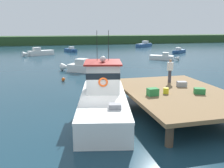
{
  "coord_description": "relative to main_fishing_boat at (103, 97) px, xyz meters",
  "views": [
    {
      "loc": [
        -2.47,
        -12.84,
        5.0
      ],
      "look_at": [
        1.2,
        2.08,
        1.4
      ],
      "focal_mm": 39.14,
      "sensor_mm": 36.0,
      "label": 1
    }
  ],
  "objects": [
    {
      "name": "mooring_buoy_inshore",
      "position": [
        -1.88,
        9.51,
        -0.83
      ],
      "size": [
        0.35,
        0.35,
        0.35
      ],
      "primitive_type": "sphere",
      "color": "#EA5B19",
      "rests_on": "ground"
    },
    {
      "name": "moored_boat_near_channel",
      "position": [
        0.76,
        13.86,
        -0.5
      ],
      "size": [
        5.44,
        4.29,
        1.48
      ],
      "color": "white",
      "rests_on": "ground"
    },
    {
      "name": "moored_boat_far_right",
      "position": [
        20.18,
        45.41,
        -0.47
      ],
      "size": [
        5.58,
        4.76,
        1.56
      ],
      "color": "#285184",
      "rests_on": "ground"
    },
    {
      "name": "ground_plane",
      "position": [
        -0.31,
        -0.63,
        -1.01
      ],
      "size": [
        200.0,
        200.0,
        0.0
      ],
      "primitive_type": "plane",
      "color": "#193847"
    },
    {
      "name": "crate_stack_near_edge",
      "position": [
        5.35,
        0.5,
        0.36
      ],
      "size": [
        0.68,
        0.57,
        0.33
      ],
      "primitive_type": "cube",
      "rotation": [
        0.0,
        0.0,
        -0.23
      ],
      "color": "#9E9EA3",
      "rests_on": "dock"
    },
    {
      "name": "bait_bucket",
      "position": [
        3.58,
        -0.85,
        0.36
      ],
      "size": [
        0.32,
        0.32,
        0.34
      ],
      "primitive_type": "cylinder",
      "color": "yellow",
      "rests_on": "dock"
    },
    {
      "name": "moored_boat_outer_mooring",
      "position": [
        1.03,
        37.56,
        -0.63
      ],
      "size": [
        2.44,
        4.3,
        1.09
      ],
      "color": "#285184",
      "rests_on": "ground"
    },
    {
      "name": "dock",
      "position": [
        4.49,
        -0.63,
        0.07
      ],
      "size": [
        6.0,
        9.0,
        1.2
      ],
      "color": "#4C3D2D",
      "rests_on": "ground"
    },
    {
      "name": "moored_boat_far_left",
      "position": [
        14.08,
        21.45,
        -0.61
      ],
      "size": [
        4.16,
        3.46,
        1.15
      ],
      "color": "white",
      "rests_on": "ground"
    },
    {
      "name": "mooring_buoy_channel_marker",
      "position": [
        4.4,
        16.74,
        -0.8
      ],
      "size": [
        0.42,
        0.42,
        0.42
      ],
      "primitive_type": "sphere",
      "color": "red",
      "rests_on": "ground"
    },
    {
      "name": "main_fishing_boat",
      "position": [
        0.0,
        0.0,
        0.0
      ],
      "size": [
        4.1,
        9.97,
        4.8
      ],
      "color": "white",
      "rests_on": "ground"
    },
    {
      "name": "moored_boat_mid_harbor",
      "position": [
        21.26,
        29.74,
        -0.62
      ],
      "size": [
        4.03,
        3.34,
        1.12
      ],
      "color": "#285184",
      "rests_on": "ground"
    },
    {
      "name": "deckhand_by_the_boat",
      "position": [
        5.12,
        1.79,
        1.05
      ],
      "size": [
        0.36,
        0.22,
        1.63
      ],
      "color": "#383842",
      "rests_on": "dock"
    },
    {
      "name": "crate_single_by_cleat",
      "position": [
        2.65,
        -1.06,
        0.4
      ],
      "size": [
        0.63,
        0.48,
        0.42
      ],
      "primitive_type": "cube",
      "rotation": [
        0.0,
        0.0,
        0.07
      ],
      "color": "#2D8442",
      "rests_on": "dock"
    },
    {
      "name": "crate_stack_mid_dock",
      "position": [
        5.45,
        -1.35,
        0.36
      ],
      "size": [
        0.72,
        0.63,
        0.33
      ],
      "primitive_type": "cube",
      "rotation": [
        0.0,
        0.0,
        -0.38
      ],
      "color": "#2D8442",
      "rests_on": "dock"
    },
    {
      "name": "moored_boat_off_the_point",
      "position": [
        -5.05,
        32.62,
        -0.51
      ],
      "size": [
        5.6,
        3.46,
        1.44
      ],
      "color": "white",
      "rests_on": "ground"
    },
    {
      "name": "far_shoreline",
      "position": [
        -0.31,
        61.37,
        0.19
      ],
      "size": [
        120.0,
        8.0,
        2.4
      ],
      "primitive_type": "cube",
      "color": "#284723",
      "rests_on": "ground"
    }
  ]
}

